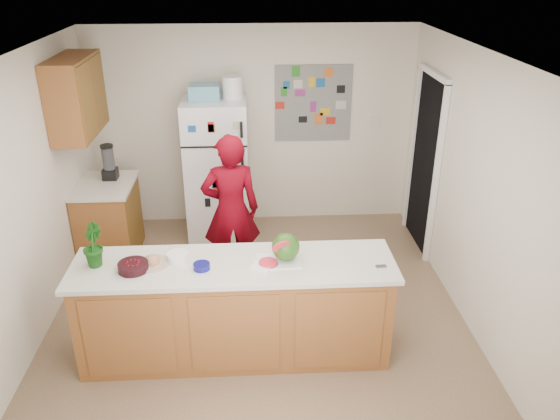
{
  "coord_description": "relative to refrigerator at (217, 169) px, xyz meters",
  "views": [
    {
      "loc": [
        -0.04,
        -4.39,
        3.24
      ],
      "look_at": [
        0.22,
        0.2,
        1.07
      ],
      "focal_mm": 35.0,
      "sensor_mm": 36.0,
      "label": 1
    }
  ],
  "objects": [
    {
      "name": "floor",
      "position": [
        0.45,
        -1.88,
        -0.86
      ],
      "size": [
        4.0,
        4.5,
        0.02
      ],
      "primitive_type": "cube",
      "color": "brown",
      "rests_on": "ground"
    },
    {
      "name": "wall_back",
      "position": [
        0.45,
        0.38,
        0.4
      ],
      "size": [
        4.0,
        0.02,
        2.5
      ],
      "primitive_type": "cube",
      "color": "beige",
      "rests_on": "ground"
    },
    {
      "name": "wall_left",
      "position": [
        -1.56,
        -1.88,
        0.4
      ],
      "size": [
        0.02,
        4.5,
        2.5
      ],
      "primitive_type": "cube",
      "color": "beige",
      "rests_on": "ground"
    },
    {
      "name": "wall_right",
      "position": [
        2.46,
        -1.88,
        0.4
      ],
      "size": [
        0.02,
        4.5,
        2.5
      ],
      "primitive_type": "cube",
      "color": "beige",
      "rests_on": "ground"
    },
    {
      "name": "ceiling",
      "position": [
        0.45,
        -1.88,
        1.66
      ],
      "size": [
        4.0,
        4.5,
        0.02
      ],
      "primitive_type": "cube",
      "color": "white",
      "rests_on": "wall_back"
    },
    {
      "name": "doorway",
      "position": [
        2.44,
        -0.43,
        0.17
      ],
      "size": [
        0.03,
        0.85,
        2.04
      ],
      "primitive_type": "cube",
      "color": "black",
      "rests_on": "ground"
    },
    {
      "name": "peninsula_base",
      "position": [
        0.25,
        -2.38,
        -0.41
      ],
      "size": [
        2.6,
        0.62,
        0.88
      ],
      "primitive_type": "cube",
      "color": "brown",
      "rests_on": "floor"
    },
    {
      "name": "peninsula_top",
      "position": [
        0.25,
        -2.38,
        0.05
      ],
      "size": [
        2.68,
        0.7,
        0.04
      ],
      "primitive_type": "cube",
      "color": "silver",
      "rests_on": "peninsula_base"
    },
    {
      "name": "side_counter_base",
      "position": [
        -1.24,
        -0.53,
        -0.42
      ],
      "size": [
        0.6,
        0.8,
        0.86
      ],
      "primitive_type": "cube",
      "color": "brown",
      "rests_on": "floor"
    },
    {
      "name": "side_counter_top",
      "position": [
        -1.24,
        -0.53,
        0.03
      ],
      "size": [
        0.64,
        0.84,
        0.04
      ],
      "primitive_type": "cube",
      "color": "silver",
      "rests_on": "side_counter_base"
    },
    {
      "name": "upper_cabinets",
      "position": [
        -1.37,
        -0.58,
        1.05
      ],
      "size": [
        0.35,
        1.0,
        0.8
      ],
      "primitive_type": "cube",
      "color": "brown",
      "rests_on": "wall_left"
    },
    {
      "name": "refrigerator",
      "position": [
        0.0,
        0.0,
        0.0
      ],
      "size": [
        0.75,
        0.7,
        1.7
      ],
      "primitive_type": "cube",
      "color": "silver",
      "rests_on": "floor"
    },
    {
      "name": "fridge_top_bin",
      "position": [
        -0.1,
        0.0,
        0.94
      ],
      "size": [
        0.35,
        0.28,
        0.18
      ],
      "primitive_type": "cube",
      "color": "#5999B2",
      "rests_on": "refrigerator"
    },
    {
      "name": "photo_collage",
      "position": [
        1.2,
        0.36,
        0.7
      ],
      "size": [
        0.95,
        0.01,
        0.95
      ],
      "primitive_type": "cube",
      "color": "slate",
      "rests_on": "wall_back"
    },
    {
      "name": "person",
      "position": [
        0.19,
        -1.16,
        -0.03
      ],
      "size": [
        0.64,
        0.46,
        1.65
      ],
      "primitive_type": "imported",
      "rotation": [
        0.0,
        0.0,
        3.26
      ],
      "color": "#60020E",
      "rests_on": "floor"
    },
    {
      "name": "blender_appliance",
      "position": [
        -1.19,
        -0.38,
        0.24
      ],
      "size": [
        0.13,
        0.13,
        0.38
      ],
      "primitive_type": "cylinder",
      "color": "black",
      "rests_on": "side_counter_top"
    },
    {
      "name": "cutting_board",
      "position": [
        0.62,
        -2.37,
        0.08
      ],
      "size": [
        0.37,
        0.28,
        0.01
      ],
      "primitive_type": "cube",
      "rotation": [
        0.0,
        0.0,
        0.05
      ],
      "color": "white",
      "rests_on": "peninsula_top"
    },
    {
      "name": "watermelon",
      "position": [
        0.68,
        -2.35,
        0.2
      ],
      "size": [
        0.23,
        0.23,
        0.23
      ],
      "primitive_type": "sphere",
      "color": "#295910",
      "rests_on": "cutting_board"
    },
    {
      "name": "watermelon_slice",
      "position": [
        0.53,
        -2.42,
        0.09
      ],
      "size": [
        0.15,
        0.15,
        0.02
      ],
      "primitive_type": "cylinder",
      "color": "red",
      "rests_on": "cutting_board"
    },
    {
      "name": "cherry_bowl",
      "position": [
        -0.55,
        -2.44,
        0.11
      ],
      "size": [
        0.27,
        0.27,
        0.07
      ],
      "primitive_type": "cylinder",
      "rotation": [
        0.0,
        0.0,
        -0.15
      ],
      "color": "black",
      "rests_on": "peninsula_top"
    },
    {
      "name": "white_bowl",
      "position": [
        -0.22,
        -2.29,
        0.1
      ],
      "size": [
        0.23,
        0.23,
        0.06
      ],
      "primitive_type": "cylinder",
      "rotation": [
        0.0,
        0.0,
        0.32
      ],
      "color": "silver",
      "rests_on": "peninsula_top"
    },
    {
      "name": "cobalt_bowl",
      "position": [
        -0.01,
        -2.45,
        0.1
      ],
      "size": [
        0.17,
        0.17,
        0.05
      ],
      "primitive_type": "cylinder",
      "rotation": [
        0.0,
        0.0,
        -0.32
      ],
      "color": "#0F0E62",
      "rests_on": "peninsula_top"
    },
    {
      "name": "plate",
      "position": [
        -0.42,
        -2.36,
        0.08
      ],
      "size": [
        0.33,
        0.33,
        0.02
      ],
      "primitive_type": "cylinder",
      "rotation": [
        0.0,
        0.0,
        0.23
      ],
      "color": "beige",
      "rests_on": "peninsula_top"
    },
    {
      "name": "paper_towel",
      "position": [
        0.48,
        -2.46,
        0.08
      ],
      "size": [
        0.2,
        0.19,
        0.02
      ],
      "primitive_type": "cube",
      "rotation": [
        0.0,
        0.0,
        -0.4
      ],
      "color": "white",
      "rests_on": "peninsula_top"
    },
    {
      "name": "keys",
      "position": [
        1.45,
        -2.5,
        0.08
      ],
      "size": [
        0.09,
        0.04,
        0.01
      ],
      "primitive_type": "cube",
      "rotation": [
        0.0,
        0.0,
        0.06
      ],
      "color": "slate",
      "rests_on": "peninsula_top"
    },
    {
      "name": "potted_plant",
      "position": [
        -0.88,
        -2.33,
        0.25
      ],
      "size": [
        0.22,
        0.24,
        0.36
      ],
      "primitive_type": "imported",
      "rotation": [
        0.0,
        0.0,
        1.95
      ],
      "color": "#15430C",
      "rests_on": "peninsula_top"
    }
  ]
}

